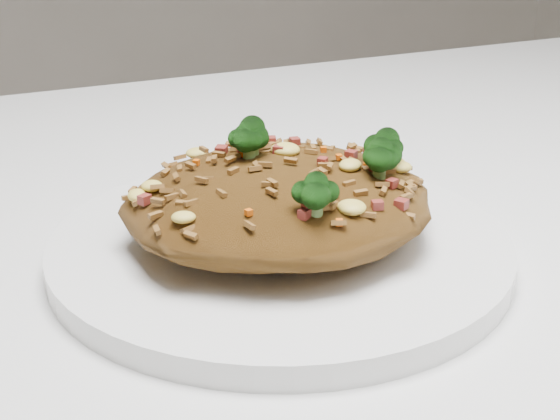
# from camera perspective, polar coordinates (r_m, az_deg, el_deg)

# --- Properties ---
(dining_table) EXTENTS (1.20, 0.80, 0.75)m
(dining_table) POSITION_cam_1_polar(r_m,az_deg,el_deg) (0.56, 6.58, -8.33)
(dining_table) COLOR white
(dining_table) RESTS_ON ground
(plate) EXTENTS (0.26, 0.26, 0.01)m
(plate) POSITION_cam_1_polar(r_m,az_deg,el_deg) (0.44, 0.00, -2.62)
(plate) COLOR white
(plate) RESTS_ON dining_table
(fried_rice) EXTENTS (0.17, 0.16, 0.06)m
(fried_rice) POSITION_cam_1_polar(r_m,az_deg,el_deg) (0.43, 0.15, 1.65)
(fried_rice) COLOR brown
(fried_rice) RESTS_ON plate
(fork) EXTENTS (0.16, 0.03, 0.00)m
(fork) POSITION_cam_1_polar(r_m,az_deg,el_deg) (0.52, 1.25, 2.51)
(fork) COLOR silver
(fork) RESTS_ON plate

